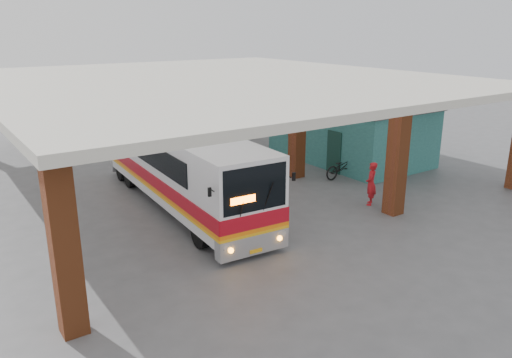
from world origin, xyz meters
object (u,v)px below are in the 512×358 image
Objects in this scene: motorcycle at (342,167)px; pedestrian at (371,184)px; red_chair at (297,154)px; coach_bus at (180,165)px.

motorcycle is 1.17× the size of pedestrian.
motorcycle is 2.90× the size of red_chair.
motorcycle is 3.90m from red_chair.
motorcycle is (8.11, -0.89, -1.16)m from coach_bus.
coach_bus is 8.24m from motorcycle.
motorcycle is at bearing -2.74° from coach_bus.
red_chair is (8.49, 2.99, -1.38)m from coach_bus.
pedestrian is at bearing -30.02° from coach_bus.
coach_bus is 6.71× the size of pedestrian.
motorcycle reaches higher than red_chair.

